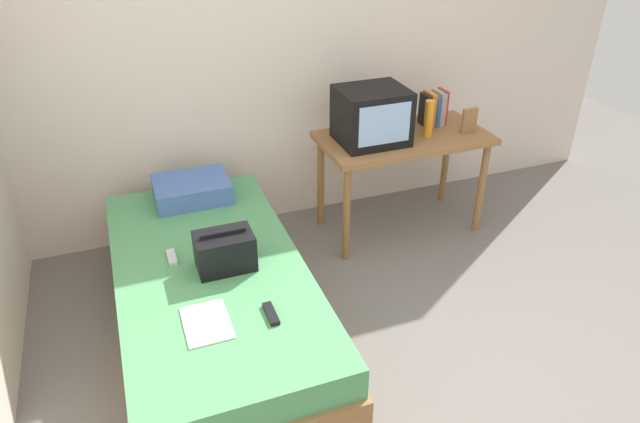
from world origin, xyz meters
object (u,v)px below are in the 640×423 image
at_px(remote_silver, 172,257).
at_px(magazine, 207,323).
at_px(tv, 372,116).
at_px(picture_frame, 469,121).
at_px(handbag, 225,251).
at_px(remote_dark, 271,314).
at_px(pillow, 192,189).
at_px(water_bottle, 429,119).
at_px(book_row, 433,108).
at_px(desk, 403,148).
at_px(bed, 214,302).

bearing_deg(remote_silver, magazine, -82.39).
relative_size(tv, picture_frame, 2.50).
distance_m(picture_frame, remote_silver, 2.18).
bearing_deg(handbag, remote_dark, -76.14).
bearing_deg(remote_dark, remote_silver, 120.66).
height_order(pillow, magazine, pillow).
distance_m(water_bottle, picture_frame, 0.30).
distance_m(water_bottle, handbag, 1.71).
height_order(water_bottle, book_row, water_bottle).
bearing_deg(picture_frame, tv, 171.32).
bearing_deg(book_row, pillow, -178.81).
height_order(book_row, handbag, book_row).
relative_size(picture_frame, magazine, 0.61).
bearing_deg(book_row, magazine, -146.46).
relative_size(desk, remote_dark, 7.44).
xyz_separation_m(desk, pillow, (-1.46, 0.08, -0.09)).
xyz_separation_m(tv, water_bottle, (0.40, -0.06, -0.05)).
distance_m(tv, water_bottle, 0.40).
bearing_deg(bed, water_bottle, 20.75).
xyz_separation_m(bed, desk, (1.50, 0.69, 0.40)).
bearing_deg(water_bottle, tv, 171.74).
distance_m(book_row, picture_frame, 0.28).
distance_m(handbag, remote_silver, 0.32).
bearing_deg(handbag, tv, 31.69).
relative_size(tv, water_bottle, 1.75).
bearing_deg(water_bottle, picture_frame, -9.26).
height_order(water_bottle, magazine, water_bottle).
height_order(picture_frame, pillow, picture_frame).
bearing_deg(tv, picture_frame, -8.68).
bearing_deg(remote_silver, remote_dark, -59.34).
bearing_deg(picture_frame, book_row, 122.82).
bearing_deg(desk, book_row, 22.47).
relative_size(water_bottle, handbag, 0.84).
bearing_deg(magazine, remote_silver, 97.61).
bearing_deg(remote_dark, handbag, 103.86).
bearing_deg(desk, magazine, -144.75).
bearing_deg(tv, bed, -151.34).
distance_m(water_bottle, book_row, 0.23).
distance_m(pillow, remote_dark, 1.27).
height_order(bed, desk, desk).
bearing_deg(magazine, book_row, 33.54).
xyz_separation_m(bed, book_row, (1.78, 0.80, 0.61)).
bearing_deg(remote_dark, water_bottle, 37.67).
bearing_deg(tv, book_row, 13.06).
distance_m(bed, magazine, 0.52).
distance_m(desk, handbag, 1.59).
height_order(bed, pillow, pillow).
distance_m(tv, remote_dark, 1.62).
bearing_deg(bed, remote_dark, -68.40).
distance_m(book_row, magazine, 2.28).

